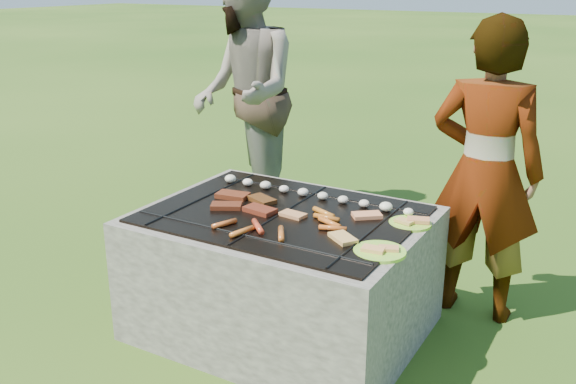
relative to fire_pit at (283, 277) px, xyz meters
name	(u,v)px	position (x,y,z in m)	size (l,w,h in m)	color
lawn	(283,328)	(0.00, 0.00, -0.28)	(60.00, 60.00, 0.00)	#214912
fire_pit	(283,277)	(0.00, 0.00, 0.00)	(1.30, 1.00, 0.62)	#A49B92
mushrooms	(309,193)	(0.00, 0.26, 0.35)	(1.05, 0.06, 0.04)	beige
pork_slabs	(244,202)	(-0.22, 0.01, 0.34)	(0.40, 0.29, 0.02)	#973B1B
sausages	(290,224)	(0.12, -0.14, 0.34)	(0.53, 0.48, 0.03)	orange
bread_on_grate	(338,223)	(0.29, -0.01, 0.34)	(0.46, 0.44, 0.02)	tan
plate_far	(411,223)	(0.56, 0.18, 0.33)	(0.24, 0.24, 0.03)	#E8F43A
plate_near	(380,251)	(0.56, -0.18, 0.33)	(0.28, 0.28, 0.03)	#E4F53A
cook	(485,172)	(0.77, 0.66, 0.47)	(0.55, 0.36, 1.51)	#A29287
bystander	(244,95)	(-0.99, 1.18, 0.62)	(0.87, 0.68, 1.80)	#A19386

